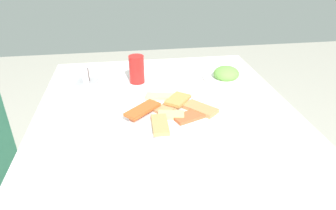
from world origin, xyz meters
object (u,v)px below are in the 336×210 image
(dining_table, at_px, (166,128))
(salad_plate_greens, at_px, (226,75))
(soda_can, at_px, (137,69))
(fork, at_px, (91,109))
(pide_platter, at_px, (171,112))
(paper_napkin, at_px, (86,110))
(condiment_caddy, at_px, (86,79))
(spoon, at_px, (81,109))

(dining_table, relative_size, salad_plate_greens, 5.29)
(salad_plate_greens, xyz_separation_m, soda_can, (0.03, 0.40, 0.04))
(fork, bearing_deg, pide_platter, -91.53)
(soda_can, xyz_separation_m, fork, (-0.23, 0.19, -0.06))
(paper_napkin, relative_size, condiment_caddy, 1.12)
(salad_plate_greens, distance_m, soda_can, 0.40)
(soda_can, relative_size, condiment_caddy, 1.16)
(dining_table, height_order, soda_can, soda_can)
(dining_table, bearing_deg, condiment_caddy, 48.31)
(pide_platter, relative_size, salad_plate_greens, 1.64)
(spoon, bearing_deg, fork, -81.15)
(pide_platter, xyz_separation_m, soda_can, (0.31, 0.10, 0.05))
(fork, bearing_deg, salad_plate_greens, -57.47)
(condiment_caddy, bearing_deg, salad_plate_greens, -93.25)
(pide_platter, bearing_deg, fork, 74.68)
(dining_table, relative_size, pide_platter, 3.22)
(fork, bearing_deg, condiment_caddy, 21.97)
(salad_plate_greens, bearing_deg, condiment_caddy, 86.75)
(paper_napkin, bearing_deg, soda_can, -42.11)
(dining_table, height_order, salad_plate_greens, salad_plate_greens)
(condiment_caddy, bearing_deg, paper_napkin, -176.16)
(salad_plate_greens, height_order, fork, salad_plate_greens)
(pide_platter, bearing_deg, soda_can, 18.75)
(fork, bearing_deg, dining_table, -85.18)
(pide_platter, distance_m, salad_plate_greens, 0.41)
(dining_table, xyz_separation_m, paper_napkin, (0.04, 0.30, 0.08))
(dining_table, bearing_deg, paper_napkin, 81.57)
(pide_platter, height_order, salad_plate_greens, salad_plate_greens)
(fork, bearing_deg, soda_can, -25.72)
(soda_can, bearing_deg, salad_plate_greens, -93.92)
(pide_platter, distance_m, soda_can, 0.33)
(dining_table, bearing_deg, salad_plate_greens, -51.72)
(salad_plate_greens, xyz_separation_m, condiment_caddy, (0.04, 0.62, 0.00))
(pide_platter, relative_size, fork, 2.07)
(fork, distance_m, condiment_caddy, 0.24)
(dining_table, xyz_separation_m, fork, (0.04, 0.28, 0.09))
(dining_table, height_order, condiment_caddy, condiment_caddy)
(paper_napkin, distance_m, condiment_caddy, 0.24)
(salad_plate_greens, xyz_separation_m, paper_napkin, (-0.20, 0.61, -0.02))
(pide_platter, bearing_deg, spoon, 76.30)
(condiment_caddy, bearing_deg, dining_table, -131.69)
(fork, distance_m, spoon, 0.04)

